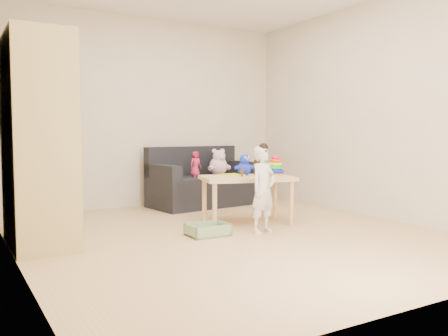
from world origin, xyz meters
TOP-DOWN VIEW (x-y plane):
  - room at (0.00, 0.00)m, footprint 4.50×4.50m
  - wardrobe at (-1.73, 0.53)m, footprint 0.52×1.04m
  - sofa at (0.65, 1.83)m, footprint 1.57×0.93m
  - play_table at (0.48, 0.47)m, footprint 1.13×0.88m
  - storage_bin at (-0.24, 0.08)m, footprint 0.40×0.30m
  - toddler at (0.32, -0.08)m, footprint 0.36×0.29m
  - pink_bear at (0.87, 1.82)m, footprint 0.33×0.31m
  - doll at (0.49, 1.77)m, footprint 0.19×0.15m
  - ring_stacker at (0.86, 0.45)m, footprint 0.20×0.20m
  - brown_bottle at (0.71, 0.60)m, footprint 0.08×0.08m
  - blue_plush at (0.53, 0.61)m, footprint 0.24×0.20m
  - wooden_figure at (0.41, 0.47)m, footprint 0.05×0.04m
  - yellow_book at (0.38, 0.63)m, footprint 0.24×0.24m

SIDE VIEW (x-z plane):
  - storage_bin at x=-0.24m, z-range 0.00..0.12m
  - sofa at x=0.65m, z-range 0.00..0.42m
  - play_table at x=0.48m, z-range 0.00..0.53m
  - toddler at x=0.32m, z-range 0.00..0.86m
  - yellow_book at x=0.38m, z-range 0.53..0.54m
  - pink_bear at x=0.87m, z-range 0.42..0.74m
  - wooden_figure at x=0.41m, z-range 0.53..0.63m
  - doll at x=0.49m, z-range 0.42..0.76m
  - ring_stacker at x=0.86m, z-range 0.50..0.73m
  - brown_bottle at x=0.71m, z-range 0.51..0.73m
  - blue_plush at x=0.53m, z-range 0.53..0.78m
  - wardrobe at x=-1.73m, z-range 0.00..1.88m
  - room at x=0.00m, z-range -0.95..3.55m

